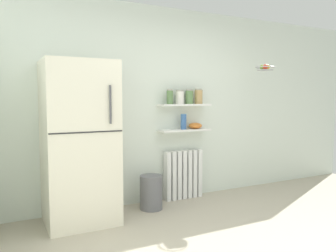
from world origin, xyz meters
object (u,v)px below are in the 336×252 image
at_px(shelf_bowl, 195,126).
at_px(hanging_fruit_basket, 265,68).
at_px(storage_jar_2, 189,97).
at_px(storage_jar_1, 180,97).
at_px(storage_jar_3, 199,96).
at_px(trash_bin, 151,192).
at_px(radiator, 183,174).
at_px(refrigerator, 80,143).
at_px(vase, 184,122).
at_px(storage_jar_0, 170,97).

xyz_separation_m(shelf_bowl, hanging_fruit_basket, (0.93, -0.35, 0.81)).
distance_m(storage_jar_2, hanging_fruit_basket, 1.16).
height_order(storage_jar_1, shelf_bowl, storage_jar_1).
height_order(storage_jar_3, trash_bin, storage_jar_3).
relative_size(radiator, hanging_fruit_basket, 2.40).
bearing_deg(refrigerator, trash_bin, 2.75).
distance_m(refrigerator, storage_jar_3, 1.79).
bearing_deg(shelf_bowl, storage_jar_1, 180.00).
relative_size(storage_jar_1, shelf_bowl, 1.01).
xyz_separation_m(trash_bin, hanging_fruit_basket, (1.69, -0.16, 1.61)).
relative_size(vase, shelf_bowl, 1.11).
bearing_deg(storage_jar_2, storage_jar_1, 180.00).
bearing_deg(storage_jar_3, trash_bin, -166.91).
height_order(radiator, shelf_bowl, shelf_bowl).
distance_m(shelf_bowl, hanging_fruit_basket, 1.28).
relative_size(refrigerator, hanging_fruit_basket, 6.42).
xyz_separation_m(refrigerator, hanging_fruit_basket, (2.58, -0.12, 0.92)).
distance_m(refrigerator, trash_bin, 1.12).
bearing_deg(storage_jar_1, storage_jar_3, -0.00).
bearing_deg(refrigerator, radiator, 10.05).
xyz_separation_m(storage_jar_3, trash_bin, (-0.81, -0.19, -1.20)).
relative_size(storage_jar_2, storage_jar_3, 0.95).
xyz_separation_m(refrigerator, trash_bin, (0.89, 0.04, -0.69)).
height_order(storage_jar_3, shelf_bowl, storage_jar_3).
bearing_deg(refrigerator, storage_jar_1, 9.39).
relative_size(storage_jar_0, vase, 0.96).
bearing_deg(refrigerator, shelf_bowl, 7.99).
relative_size(storage_jar_1, storage_jar_2, 0.94).
bearing_deg(storage_jar_1, radiator, 21.87).
relative_size(refrigerator, storage_jar_2, 9.00).
height_order(radiator, storage_jar_1, storage_jar_1).
height_order(refrigerator, storage_jar_2, refrigerator).
distance_m(refrigerator, storage_jar_1, 1.51).
distance_m(shelf_bowl, trash_bin, 1.12).
bearing_deg(radiator, vase, -114.79).
height_order(vase, trash_bin, vase).
distance_m(storage_jar_3, hanging_fruit_basket, 1.03).
height_order(storage_jar_2, hanging_fruit_basket, hanging_fruit_basket).
bearing_deg(storage_jar_2, trash_bin, -164.10).
distance_m(refrigerator, storage_jar_2, 1.65).
bearing_deg(shelf_bowl, refrigerator, -172.01).
distance_m(radiator, storage_jar_0, 1.10).
bearing_deg(storage_jar_0, storage_jar_2, 0.00).
xyz_separation_m(storage_jar_1, hanging_fruit_basket, (1.18, -0.35, 0.41)).
distance_m(storage_jar_0, storage_jar_2, 0.30).
height_order(radiator, storage_jar_3, storage_jar_3).
bearing_deg(vase, storage_jar_0, 180.00).
bearing_deg(radiator, shelf_bowl, -9.75).
distance_m(refrigerator, vase, 1.49).
relative_size(storage_jar_3, hanging_fruit_basket, 0.75).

